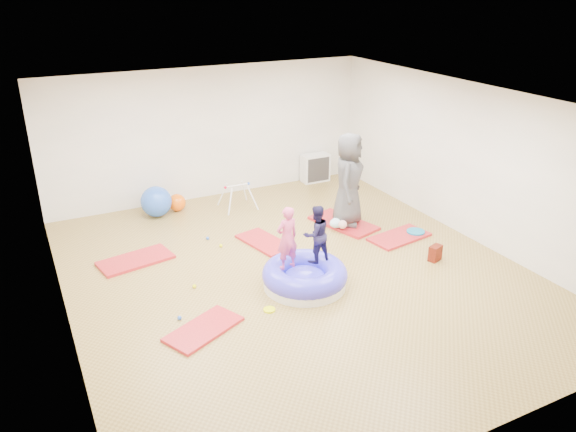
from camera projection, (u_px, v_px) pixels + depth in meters
name	position (u px, v px, depth m)	size (l,w,h in m)	color
room	(297.00, 193.00, 8.62)	(7.01, 8.01, 2.81)	#A08643
gym_mat_front_left	(204.00, 329.00, 7.67)	(1.07, 0.54, 0.04)	red
gym_mat_mid_left	(136.00, 260.00, 9.53)	(1.21, 0.61, 0.05)	red
gym_mat_center_back	(264.00, 242.00, 10.19)	(1.10, 0.55, 0.05)	red
gym_mat_right	(399.00, 237.00, 10.39)	(1.15, 0.58, 0.05)	red
gym_mat_rear_right	(343.00, 223.00, 10.96)	(1.33, 0.67, 0.06)	red
inflatable_cushion	(305.00, 277.00, 8.73)	(1.33, 1.33, 0.42)	white
child_pink	(287.00, 235.00, 8.42)	(0.37, 0.24, 1.01)	#D74677
child_navy	(316.00, 231.00, 8.63)	(0.45, 0.35, 0.94)	#1B173B
adult_caregiver	(349.00, 179.00, 10.56)	(0.87, 0.57, 1.79)	#434344
infant	(339.00, 223.00, 10.64)	(0.35, 0.36, 0.21)	#B3E6F6
ball_pit_balls	(232.00, 264.00, 9.40)	(2.95, 2.39, 0.06)	blue
exercise_ball_blue	(156.00, 202.00, 11.25)	(0.62, 0.62, 0.62)	blue
exercise_ball_orange	(177.00, 203.00, 11.55)	(0.36, 0.36, 0.36)	#FF6309
infant_play_gym	(237.00, 193.00, 11.59)	(0.69, 0.66, 0.53)	white
cube_shelf	(315.00, 168.00, 13.18)	(0.65, 0.32, 0.65)	white
balance_disc	(416.00, 233.00, 10.53)	(0.34, 0.34, 0.08)	#1079A6
backpack	(435.00, 253.00, 9.53)	(0.24, 0.15, 0.27)	#B2280F
yellow_toy	(269.00, 310.00, 8.13)	(0.18, 0.18, 0.03)	#EEFF02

